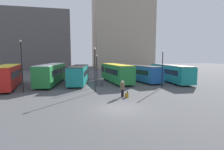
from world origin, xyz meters
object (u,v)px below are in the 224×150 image
object	(u,v)px
bus_2	(79,74)
lamp_post_0	(95,66)
suitcase	(127,95)
bus_4	(141,73)
lamp_post_1	(22,62)
lamp_post_2	(97,68)
bus_1	(52,73)
trash_bin	(101,84)
bus_0	(8,76)
bus_3	(116,73)
lamp_post_3	(162,66)
traveler	(123,87)
bus_5	(170,72)

from	to	relation	value
bus_2	lamp_post_0	xyz separation A→B (m)	(1.76, -7.49, 1.71)
suitcase	bus_4	bearing A→B (deg)	-49.36
lamp_post_1	lamp_post_2	distance (m)	9.91
bus_1	trash_bin	distance (m)	8.73
bus_0	bus_4	distance (m)	21.33
bus_3	lamp_post_2	bearing A→B (deg)	128.27
lamp_post_0	lamp_post_3	bearing A→B (deg)	5.19
bus_4	traveler	distance (m)	13.00
suitcase	lamp_post_1	bearing A→B (deg)	44.88
bus_5	lamp_post_0	distance (m)	15.68
bus_5	traveler	bearing A→B (deg)	132.72
bus_3	bus_5	bearing A→B (deg)	-102.69
bus_0	bus_3	size ratio (longest dim) A/B	1.02
lamp_post_0	lamp_post_2	bearing A→B (deg)	78.76
bus_5	lamp_post_3	distance (m)	7.16
lamp_post_3	bus_2	bearing A→B (deg)	150.33
bus_2	lamp_post_3	size ratio (longest dim) A/B	1.91
lamp_post_1	trash_bin	size ratio (longest dim) A/B	7.73
bus_0	bus_1	xyz separation A→B (m)	(5.77, 2.17, 0.01)
traveler	lamp_post_1	size ratio (longest dim) A/B	0.28
bus_3	trash_bin	world-z (taller)	bus_3
trash_bin	lamp_post_2	bearing A→B (deg)	-165.99
bus_1	bus_5	size ratio (longest dim) A/B	0.97
bus_1	suitcase	world-z (taller)	bus_1
bus_1	bus_2	bearing A→B (deg)	-89.00
bus_0	suitcase	xyz separation A→B (m)	(15.00, -9.50, -1.51)
bus_1	traveler	bearing A→B (deg)	-134.18
bus_0	lamp_post_2	distance (m)	12.89
bus_1	lamp_post_1	size ratio (longest dim) A/B	1.75
bus_2	trash_bin	size ratio (longest dim) A/B	11.96
lamp_post_1	traveler	bearing A→B (deg)	-23.62
bus_1	bus_2	world-z (taller)	bus_1
bus_3	lamp_post_3	xyz separation A→B (m)	(5.22, -6.58, 1.44)
lamp_post_0	suitcase	bearing A→B (deg)	-49.91
bus_0	lamp_post_2	size ratio (longest dim) A/B	2.23
bus_0	traveler	size ratio (longest dim) A/B	5.75
lamp_post_0	lamp_post_2	xyz separation A→B (m)	(0.75, 3.76, -0.45)
bus_5	lamp_post_1	world-z (taller)	lamp_post_1
bus_0	bus_4	bearing A→B (deg)	-92.13
bus_5	lamp_post_3	bearing A→B (deg)	143.54
bus_0	bus_3	bearing A→B (deg)	-91.88
bus_4	bus_0	bearing A→B (deg)	85.38
lamp_post_3	trash_bin	bearing A→B (deg)	159.99
bus_3	suitcase	bearing A→B (deg)	166.52
bus_4	lamp_post_1	xyz separation A→B (m)	(-18.23, -6.09, 2.23)
bus_4	suitcase	size ratio (longest dim) A/B	14.16
bus_2	suitcase	world-z (taller)	bus_2
bus_2	lamp_post_0	bearing A→B (deg)	-157.77
suitcase	lamp_post_0	bearing A→B (deg)	19.24
traveler	suitcase	size ratio (longest dim) A/B	2.56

